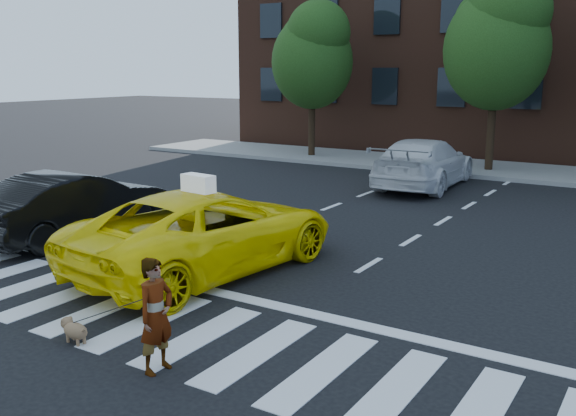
{
  "coord_description": "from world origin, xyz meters",
  "views": [
    {
      "loc": [
        6.65,
        -6.61,
        3.77
      ],
      "look_at": [
        0.14,
        3.75,
        1.1
      ],
      "focal_mm": 40.0,
      "sensor_mm": 36.0,
      "label": 1
    }
  ],
  "objects": [
    {
      "name": "sidewalk_far",
      "position": [
        0.0,
        17.5,
        0.07
      ],
      "size": [
        30.0,
        4.0,
        0.15
      ],
      "primitive_type": "cube",
      "color": "slate",
      "rests_on": "ground"
    },
    {
      "name": "taxi_sign",
      "position": [
        -0.89,
        2.3,
        1.71
      ],
      "size": [
        0.68,
        0.35,
        0.32
      ],
      "primitive_type": "cube",
      "rotation": [
        0.0,
        0.0,
        3.02
      ],
      "color": "white",
      "rests_on": "taxi"
    },
    {
      "name": "ground",
      "position": [
        0.0,
        0.0,
        0.0
      ],
      "size": [
        120.0,
        120.0,
        0.0
      ],
      "primitive_type": "plane",
      "color": "black",
      "rests_on": "ground"
    },
    {
      "name": "black_sedan",
      "position": [
        -5.0,
        2.82,
        0.75
      ],
      "size": [
        1.73,
        4.62,
        1.51
      ],
      "primitive_type": "imported",
      "rotation": [
        0.0,
        0.0,
        3.11
      ],
      "color": "black",
      "rests_on": "ground"
    },
    {
      "name": "taxi",
      "position": [
        -0.89,
        2.5,
        0.78
      ],
      "size": [
        3.22,
        5.85,
        1.55
      ],
      "primitive_type": "imported",
      "rotation": [
        0.0,
        0.0,
        3.02
      ],
      "color": "#FBDF05",
      "rests_on": "ground"
    },
    {
      "name": "dog",
      "position": [
        -0.37,
        -1.09,
        0.2
      ],
      "size": [
        0.59,
        0.28,
        0.34
      ],
      "rotation": [
        0.0,
        0.0,
        -0.13
      ],
      "color": "brown",
      "rests_on": "ground"
    },
    {
      "name": "tree_left",
      "position": [
        -6.97,
        17.0,
        4.44
      ],
      "size": [
        3.39,
        3.38,
        6.5
      ],
      "color": "black",
      "rests_on": "ground"
    },
    {
      "name": "stop_line",
      "position": [
        0.0,
        1.6,
        0.01
      ],
      "size": [
        12.0,
        0.3,
        0.01
      ],
      "primitive_type": "cube",
      "color": "silver",
      "rests_on": "ground"
    },
    {
      "name": "crosswalk",
      "position": [
        0.0,
        0.0,
        0.01
      ],
      "size": [
        13.0,
        2.4,
        0.01
      ],
      "primitive_type": "cube",
      "color": "silver",
      "rests_on": "ground"
    },
    {
      "name": "white_suv",
      "position": [
        -0.56,
        13.12,
        0.78
      ],
      "size": [
        2.52,
        5.53,
        1.57
      ],
      "primitive_type": "imported",
      "rotation": [
        0.0,
        0.0,
        3.2
      ],
      "color": "silver",
      "rests_on": "ground"
    },
    {
      "name": "building",
      "position": [
        0.0,
        25.0,
        6.0
      ],
      "size": [
        26.0,
        10.0,
        12.0
      ],
      "primitive_type": "cube",
      "color": "#4D291B",
      "rests_on": "ground"
    },
    {
      "name": "woman",
      "position": [
        1.24,
        -1.1,
        0.75
      ],
      "size": [
        0.37,
        0.55,
        1.49
      ],
      "primitive_type": "imported",
      "rotation": [
        0.0,
        0.0,
        1.54
      ],
      "color": "#999999",
      "rests_on": "ground"
    },
    {
      "name": "tree_mid",
      "position": [
        0.53,
        17.0,
        4.85
      ],
      "size": [
        3.69,
        3.69,
        7.1
      ],
      "color": "black",
      "rests_on": "ground"
    }
  ]
}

